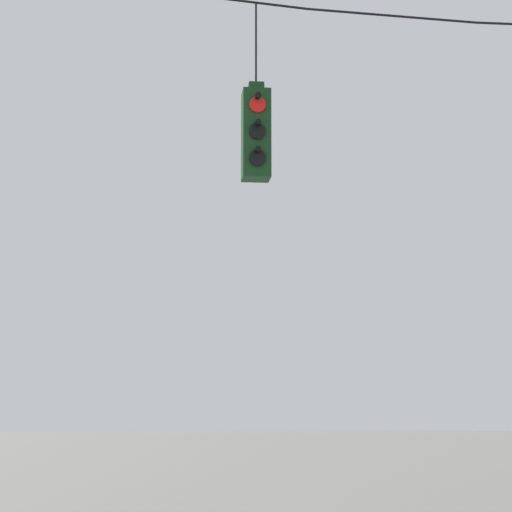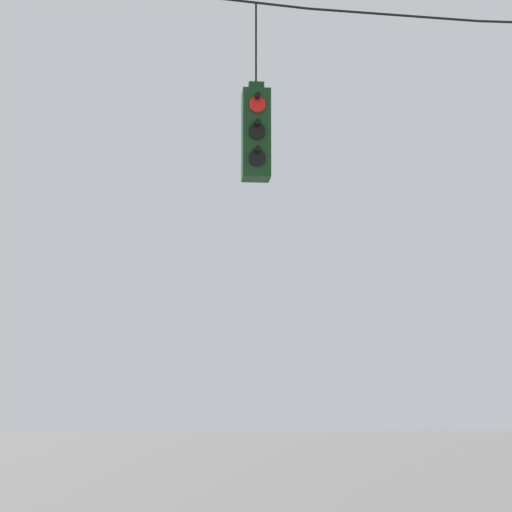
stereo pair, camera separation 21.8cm
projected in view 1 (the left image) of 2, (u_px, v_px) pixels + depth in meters
The scene contains 1 object.
traffic_light_over_intersection at pixel (256, 133), 12.16m from camera, with size 0.34×0.58×2.25m.
Camera 1 is at (-5.08, -11.31, 2.26)m, focal length 70.00 mm.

